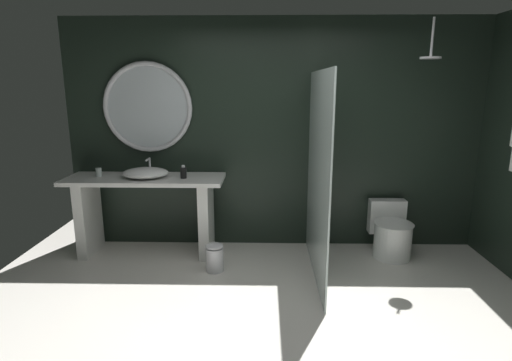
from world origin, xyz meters
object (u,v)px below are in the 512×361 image
(vessel_sink, at_px, (145,173))
(toilet, at_px, (391,234))
(tumbler_cup, at_px, (99,172))
(rain_shower_head, at_px, (431,54))
(soap_dispenser, at_px, (183,172))
(round_wall_mirror, at_px, (148,107))
(waste_bin, at_px, (215,257))

(vessel_sink, relative_size, toilet, 0.85)
(tumbler_cup, height_order, toilet, tumbler_cup)
(rain_shower_head, bearing_deg, soap_dispenser, 176.52)
(tumbler_cup, distance_m, soap_dispenser, 0.96)
(round_wall_mirror, distance_m, toilet, 3.07)
(tumbler_cup, xyz_separation_m, round_wall_mirror, (0.52, 0.24, 0.70))
(vessel_sink, bearing_deg, waste_bin, -28.82)
(tumbler_cup, bearing_deg, soap_dispenser, -4.04)
(vessel_sink, xyz_separation_m, rain_shower_head, (2.90, -0.16, 1.23))
(soap_dispenser, height_order, waste_bin, soap_dispenser)
(vessel_sink, height_order, tumbler_cup, vessel_sink)
(rain_shower_head, bearing_deg, tumbler_cup, 176.37)
(soap_dispenser, bearing_deg, rain_shower_head, -3.48)
(round_wall_mirror, bearing_deg, vessel_sink, -86.64)
(toilet, bearing_deg, waste_bin, -166.94)
(round_wall_mirror, bearing_deg, rain_shower_head, -8.95)
(toilet, bearing_deg, tumbler_cup, 179.23)
(round_wall_mirror, xyz_separation_m, toilet, (2.73, -0.29, -1.37))
(vessel_sink, xyz_separation_m, soap_dispenser, (0.42, -0.01, 0.01))
(round_wall_mirror, xyz_separation_m, rain_shower_head, (2.92, -0.46, 0.54))
(tumbler_cup, distance_m, toilet, 3.32)
(vessel_sink, height_order, toilet, vessel_sink)
(tumbler_cup, height_order, waste_bin, tumbler_cup)
(waste_bin, bearing_deg, soap_dispenser, 131.34)
(soap_dispenser, height_order, toilet, soap_dispenser)
(toilet, relative_size, waste_bin, 1.97)
(toilet, bearing_deg, round_wall_mirror, 174.04)
(vessel_sink, height_order, rain_shower_head, rain_shower_head)
(vessel_sink, distance_m, waste_bin, 1.20)
(round_wall_mirror, height_order, rain_shower_head, rain_shower_head)
(vessel_sink, bearing_deg, rain_shower_head, -3.23)
(soap_dispenser, xyz_separation_m, rain_shower_head, (2.48, -0.15, 1.22))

